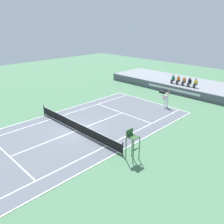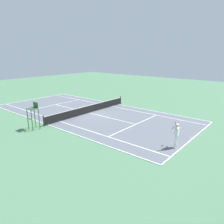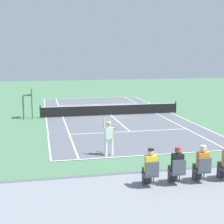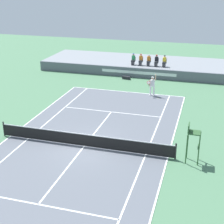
{
  "view_description": "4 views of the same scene",
  "coord_description": "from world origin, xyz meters",
  "px_view_note": "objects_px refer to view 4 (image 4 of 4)",
  "views": [
    {
      "loc": [
        16.32,
        -11.56,
        9.78
      ],
      "look_at": [
        0.75,
        4.03,
        1.0
      ],
      "focal_mm": 36.9,
      "sensor_mm": 36.0,
      "label": 1
    },
    {
      "loc": [
        16.38,
        17.0,
        6.63
      ],
      "look_at": [
        0.75,
        4.03,
        1.0
      ],
      "focal_mm": 33.96,
      "sensor_mm": 36.0,
      "label": 2
    },
    {
      "loc": [
        5.87,
        28.25,
        5.25
      ],
      "look_at": [
        0.75,
        4.03,
        1.0
      ],
      "focal_mm": 54.6,
      "sensor_mm": 36.0,
      "label": 3
    },
    {
      "loc": [
        7.32,
        -18.7,
        10.41
      ],
      "look_at": [
        0.75,
        4.03,
        1.0
      ],
      "focal_mm": 54.72,
      "sensor_mm": 36.0,
      "label": 4
    }
  ],
  "objects_px": {
    "spectator_seated_3": "(156,61)",
    "spectator_seated_4": "(164,61)",
    "spectator_seated_2": "(149,60)",
    "tennis_ball": "(158,98)",
    "tennis_player": "(152,85)",
    "equipment_bag": "(126,78)",
    "spectator_seated_1": "(141,60)",
    "spectator_seated_0": "(133,59)",
    "umpire_chair": "(193,138)"
  },
  "relations": [
    {
      "from": "spectator_seated_3",
      "to": "spectator_seated_4",
      "type": "xyz_separation_m",
      "value": [
        0.89,
        0.0,
        0.0
      ]
    },
    {
      "from": "spectator_seated_2",
      "to": "tennis_ball",
      "type": "height_order",
      "value": "spectator_seated_2"
    },
    {
      "from": "tennis_player",
      "to": "equipment_bag",
      "type": "bearing_deg",
      "value": 127.75
    },
    {
      "from": "spectator_seated_2",
      "to": "equipment_bag",
      "type": "distance_m",
      "value": 3.4
    },
    {
      "from": "spectator_seated_1",
      "to": "tennis_player",
      "type": "xyz_separation_m",
      "value": [
        2.56,
        -6.99,
        -0.71
      ]
    },
    {
      "from": "equipment_bag",
      "to": "spectator_seated_3",
      "type": "bearing_deg",
      "value": 38.62
    },
    {
      "from": "spectator_seated_0",
      "to": "spectator_seated_1",
      "type": "distance_m",
      "value": 0.86
    },
    {
      "from": "tennis_player",
      "to": "spectator_seated_0",
      "type": "bearing_deg",
      "value": 116.08
    },
    {
      "from": "spectator_seated_1",
      "to": "tennis_player",
      "type": "height_order",
      "value": "spectator_seated_1"
    },
    {
      "from": "spectator_seated_4",
      "to": "equipment_bag",
      "type": "relative_size",
      "value": 1.35
    },
    {
      "from": "spectator_seated_0",
      "to": "equipment_bag",
      "type": "height_order",
      "value": "spectator_seated_0"
    },
    {
      "from": "spectator_seated_3",
      "to": "tennis_player",
      "type": "distance_m",
      "value": 7.07
    },
    {
      "from": "tennis_ball",
      "to": "spectator_seated_0",
      "type": "bearing_deg",
      "value": 118.26
    },
    {
      "from": "umpire_chair",
      "to": "equipment_bag",
      "type": "bearing_deg",
      "value": 116.34
    },
    {
      "from": "spectator_seated_4",
      "to": "spectator_seated_2",
      "type": "bearing_deg",
      "value": 180.0
    },
    {
      "from": "spectator_seated_2",
      "to": "tennis_player",
      "type": "height_order",
      "value": "spectator_seated_2"
    },
    {
      "from": "tennis_player",
      "to": "spectator_seated_2",
      "type": "bearing_deg",
      "value": 103.31
    },
    {
      "from": "spectator_seated_2",
      "to": "spectator_seated_3",
      "type": "bearing_deg",
      "value": 0.0
    },
    {
      "from": "umpire_chair",
      "to": "equipment_bag",
      "type": "relative_size",
      "value": 2.61
    },
    {
      "from": "spectator_seated_0",
      "to": "umpire_chair",
      "type": "xyz_separation_m",
      "value": [
        7.8,
        -18.49,
        -0.15
      ]
    },
    {
      "from": "spectator_seated_0",
      "to": "spectator_seated_1",
      "type": "height_order",
      "value": "same"
    },
    {
      "from": "tennis_player",
      "to": "umpire_chair",
      "type": "bearing_deg",
      "value": -69.15
    },
    {
      "from": "spectator_seated_1",
      "to": "spectator_seated_2",
      "type": "distance_m",
      "value": 0.9
    },
    {
      "from": "tennis_player",
      "to": "umpire_chair",
      "type": "height_order",
      "value": "umpire_chair"
    },
    {
      "from": "spectator_seated_0",
      "to": "umpire_chair",
      "type": "height_order",
      "value": "umpire_chair"
    },
    {
      "from": "spectator_seated_1",
      "to": "spectator_seated_4",
      "type": "height_order",
      "value": "same"
    },
    {
      "from": "spectator_seated_1",
      "to": "spectator_seated_0",
      "type": "bearing_deg",
      "value": 180.0
    },
    {
      "from": "spectator_seated_4",
      "to": "spectator_seated_3",
      "type": "bearing_deg",
      "value": 180.0
    },
    {
      "from": "spectator_seated_1",
      "to": "equipment_bag",
      "type": "relative_size",
      "value": 1.35
    },
    {
      "from": "tennis_ball",
      "to": "spectator_seated_4",
      "type": "bearing_deg",
      "value": 94.5
    },
    {
      "from": "spectator_seated_0",
      "to": "tennis_player",
      "type": "distance_m",
      "value": 7.81
    },
    {
      "from": "spectator_seated_0",
      "to": "tennis_ball",
      "type": "height_order",
      "value": "spectator_seated_0"
    },
    {
      "from": "spectator_seated_4",
      "to": "tennis_ball",
      "type": "distance_m",
      "value": 7.88
    },
    {
      "from": "spectator_seated_4",
      "to": "umpire_chair",
      "type": "distance_m",
      "value": 18.97
    },
    {
      "from": "umpire_chair",
      "to": "spectator_seated_2",
      "type": "bearing_deg",
      "value": 108.07
    },
    {
      "from": "spectator_seated_1",
      "to": "spectator_seated_3",
      "type": "bearing_deg",
      "value": 0.0
    },
    {
      "from": "tennis_ball",
      "to": "equipment_bag",
      "type": "xyz_separation_m",
      "value": [
        -4.35,
        5.39,
        0.13
      ]
    },
    {
      "from": "spectator_seated_3",
      "to": "equipment_bag",
      "type": "relative_size",
      "value": 1.35
    },
    {
      "from": "tennis_player",
      "to": "tennis_ball",
      "type": "distance_m",
      "value": 1.38
    },
    {
      "from": "spectator_seated_4",
      "to": "umpire_chair",
      "type": "height_order",
      "value": "umpire_chair"
    },
    {
      "from": "spectator_seated_0",
      "to": "umpire_chair",
      "type": "relative_size",
      "value": 0.52
    },
    {
      "from": "umpire_chair",
      "to": "equipment_bag",
      "type": "xyz_separation_m",
      "value": [
        -8.02,
        16.2,
        -1.4
      ]
    },
    {
      "from": "spectator_seated_2",
      "to": "umpire_chair",
      "type": "distance_m",
      "value": 19.45
    },
    {
      "from": "spectator_seated_4",
      "to": "tennis_ball",
      "type": "xyz_separation_m",
      "value": [
        0.6,
        -7.68,
        -1.67
      ]
    },
    {
      "from": "umpire_chair",
      "to": "spectator_seated_0",
      "type": "bearing_deg",
      "value": 112.88
    },
    {
      "from": "spectator_seated_1",
      "to": "spectator_seated_3",
      "type": "xyz_separation_m",
      "value": [
        1.77,
        0.0,
        0.0
      ]
    },
    {
      "from": "spectator_seated_4",
      "to": "equipment_bag",
      "type": "xyz_separation_m",
      "value": [
        -3.75,
        -2.28,
        -1.54
      ]
    },
    {
      "from": "spectator_seated_0",
      "to": "tennis_player",
      "type": "xyz_separation_m",
      "value": [
        3.42,
        -6.99,
        -0.71
      ]
    },
    {
      "from": "spectator_seated_4",
      "to": "umpire_chair",
      "type": "bearing_deg",
      "value": -76.97
    },
    {
      "from": "tennis_player",
      "to": "spectator_seated_1",
      "type": "bearing_deg",
      "value": 110.1
    }
  ]
}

